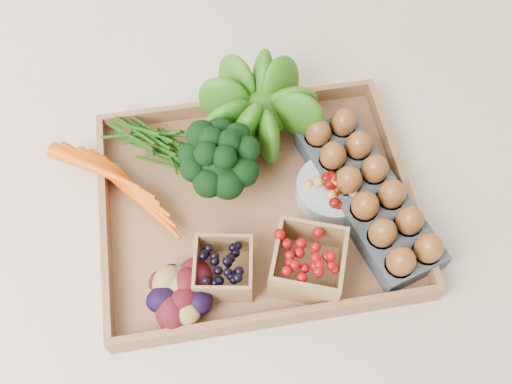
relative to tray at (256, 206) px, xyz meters
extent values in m
plane|color=beige|center=(0.00, 0.00, -0.01)|extent=(4.00, 4.00, 0.00)
cube|color=brown|center=(0.00, 0.00, 0.00)|extent=(0.55, 0.45, 0.01)
sphere|color=#26570D|center=(0.04, 0.17, 0.08)|extent=(0.15, 0.15, 0.15)
cylinder|color=#8C9EA5|center=(0.14, 0.00, 0.02)|extent=(0.13, 0.13, 0.03)
cube|color=#384048|center=(0.20, -0.03, 0.03)|extent=(0.21, 0.36, 0.04)
cube|color=black|center=(-0.08, -0.13, 0.04)|extent=(0.11, 0.11, 0.07)
cube|color=#790507|center=(0.06, -0.14, 0.05)|extent=(0.15, 0.15, 0.08)
camera|label=1|loc=(-0.08, -0.49, 0.92)|focal=40.00mm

